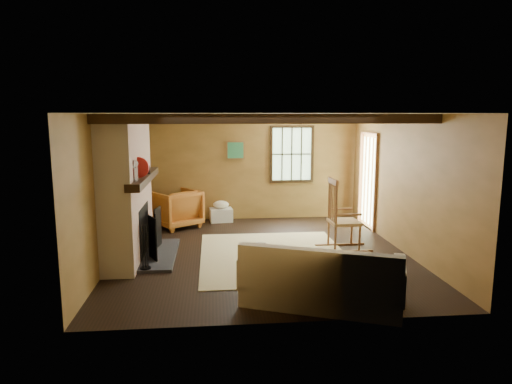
{
  "coord_description": "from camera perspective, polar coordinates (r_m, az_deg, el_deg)",
  "views": [
    {
      "loc": [
        -0.83,
        -7.66,
        2.37
      ],
      "look_at": [
        -0.05,
        0.4,
        1.02
      ],
      "focal_mm": 32.0,
      "sensor_mm": 36.0,
      "label": 1
    }
  ],
  "objects": [
    {
      "name": "sofa",
      "position": [
        5.93,
        8.25,
        -11.16
      ],
      "size": [
        2.19,
        1.57,
        0.81
      ],
      "rotation": [
        0.0,
        0.0,
        -0.39
      ],
      "color": "white",
      "rests_on": "ground"
    },
    {
      "name": "basket_pillow",
      "position": [
        10.35,
        -4.41,
        -1.58
      ],
      "size": [
        0.43,
        0.38,
        0.18
      ],
      "primitive_type": "ellipsoid",
      "rotation": [
        0.0,
        0.0,
        0.31
      ],
      "color": "white",
      "rests_on": "laundry_basket"
    },
    {
      "name": "armchair",
      "position": [
        9.94,
        -9.92,
        -2.06
      ],
      "size": [
        1.22,
        1.23,
        0.81
      ],
      "primitive_type": "imported",
      "rotation": [
        0.0,
        0.0,
        -2.52
      ],
      "color": "#BF6026",
      "rests_on": "ground"
    },
    {
      "name": "laundry_basket",
      "position": [
        10.4,
        -4.39,
        -2.87
      ],
      "size": [
        0.54,
        0.43,
        0.3
      ],
      "primitive_type": "cube",
      "rotation": [
        0.0,
        0.0,
        0.11
      ],
      "color": "silver",
      "rests_on": "ground"
    },
    {
      "name": "room_envelope",
      "position": [
        8.02,
        2.05,
        4.22
      ],
      "size": [
        5.02,
        5.52,
        2.44
      ],
      "color": "olive",
      "rests_on": "ground"
    },
    {
      "name": "fireplace",
      "position": [
        7.89,
        -15.62,
        -0.11
      ],
      "size": [
        1.02,
        2.3,
        2.4
      ],
      "color": "#984C3A",
      "rests_on": "ground"
    },
    {
      "name": "ground",
      "position": [
        8.06,
        0.66,
        -7.61
      ],
      "size": [
        5.5,
        5.5,
        0.0
      ],
      "primitive_type": "plane",
      "color": "black",
      "rests_on": "ground"
    },
    {
      "name": "rocking_chair",
      "position": [
        8.3,
        10.65,
        -3.39
      ],
      "size": [
        0.94,
        0.54,
        1.29
      ],
      "rotation": [
        0.0,
        0.0,
        1.59
      ],
      "color": "tan",
      "rests_on": "ground"
    },
    {
      "name": "rug",
      "position": [
        7.89,
        2.28,
        -7.97
      ],
      "size": [
        2.5,
        3.0,
        0.01
      ],
      "primitive_type": "cube",
      "color": "#CFC48A",
      "rests_on": "ground"
    },
    {
      "name": "firewood_pile",
      "position": [
        10.45,
        -11.82,
        -3.21
      ],
      "size": [
        0.61,
        0.11,
        0.22
      ],
      "color": "brown",
      "rests_on": "ground"
    }
  ]
}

